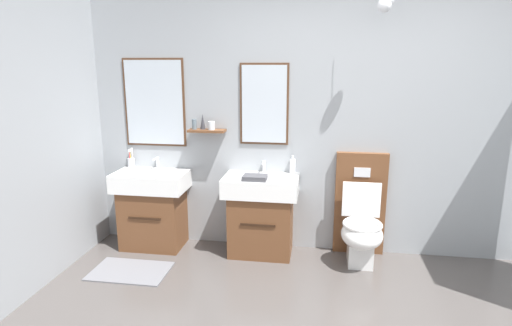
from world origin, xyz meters
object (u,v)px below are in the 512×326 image
(vanity_sink_right, at_px, (261,213))
(toilet, at_px, (361,222))
(folded_hand_towel, at_px, (255,178))
(toothbrush_cup, at_px, (131,162))
(soap_dispenser, at_px, (293,166))
(vanity_sink_left, at_px, (153,207))

(vanity_sink_right, xyz_separation_m, toilet, (0.94, -0.01, -0.04))
(vanity_sink_right, relative_size, folded_hand_towel, 3.52)
(toothbrush_cup, height_order, soap_dispenser, toothbrush_cup)
(vanity_sink_left, distance_m, toilet, 2.04)
(soap_dispenser, xyz_separation_m, folded_hand_towel, (-0.32, -0.29, -0.05))
(vanity_sink_left, relative_size, toilet, 0.77)
(vanity_sink_left, xyz_separation_m, toilet, (2.04, -0.01, -0.04))
(vanity_sink_left, relative_size, vanity_sink_right, 1.00)
(toilet, xyz_separation_m, soap_dispenser, (-0.66, 0.17, 0.47))
(vanity_sink_left, bearing_deg, vanity_sink_right, 0.00)
(toilet, distance_m, folded_hand_towel, 1.07)
(toilet, xyz_separation_m, toothbrush_cup, (-2.31, 0.16, 0.46))
(vanity_sink_left, xyz_separation_m, soap_dispenser, (1.38, 0.16, 0.44))
(vanity_sink_right, xyz_separation_m, soap_dispenser, (0.28, 0.16, 0.44))
(vanity_sink_right, height_order, soap_dispenser, soap_dispenser)
(vanity_sink_left, height_order, folded_hand_towel, folded_hand_towel)
(vanity_sink_left, height_order, soap_dispenser, soap_dispenser)
(vanity_sink_right, bearing_deg, toilet, -0.57)
(soap_dispenser, bearing_deg, folded_hand_towel, -137.87)
(vanity_sink_right, relative_size, soap_dispenser, 4.36)
(vanity_sink_left, bearing_deg, toilet, -0.26)
(toilet, relative_size, folded_hand_towel, 4.55)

